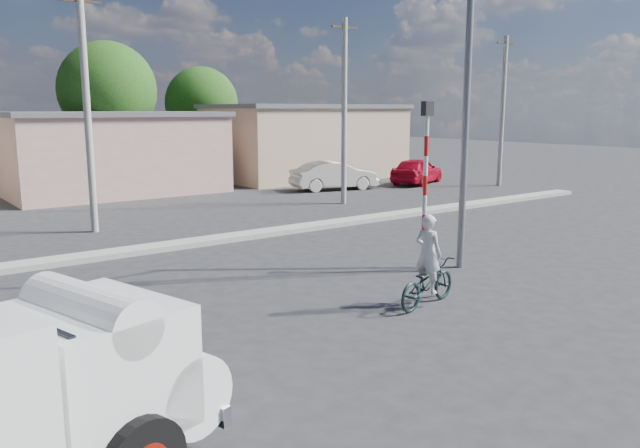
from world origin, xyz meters
TOP-DOWN VIEW (x-y plane):
  - ground_plane at (0.00, 0.00)m, footprint 120.00×120.00m
  - median at (0.00, 8.00)m, footprint 40.00×0.80m
  - bicycle at (1.17, -0.58)m, footprint 2.03×1.05m
  - cyclist at (1.17, -0.58)m, footprint 0.52×0.68m
  - car_cream at (11.64, 16.06)m, footprint 4.77×2.57m
  - car_red at (17.03, 15.37)m, footprint 4.70×3.31m
  - traffic_pole at (3.20, 1.50)m, footprint 0.28×0.18m
  - streetlight at (4.14, 1.20)m, footprint 2.34×0.22m
  - building_row at (1.10, 22.00)m, footprint 37.80×7.30m
  - utility_poles at (3.25, 12.00)m, footprint 35.40×0.24m

SIDE VIEW (x-z plane):
  - ground_plane at x=0.00m, z-range 0.00..0.00m
  - median at x=0.00m, z-range 0.00..0.16m
  - bicycle at x=1.17m, z-range 0.00..1.02m
  - car_red at x=17.03m, z-range 0.00..1.48m
  - car_cream at x=11.64m, z-range 0.00..1.49m
  - cyclist at x=1.17m, z-range 0.00..1.69m
  - building_row at x=1.10m, z-range -0.09..4.35m
  - traffic_pole at x=3.20m, z-range 0.41..4.77m
  - utility_poles at x=3.25m, z-range 0.07..8.07m
  - streetlight at x=4.14m, z-range 0.46..9.46m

